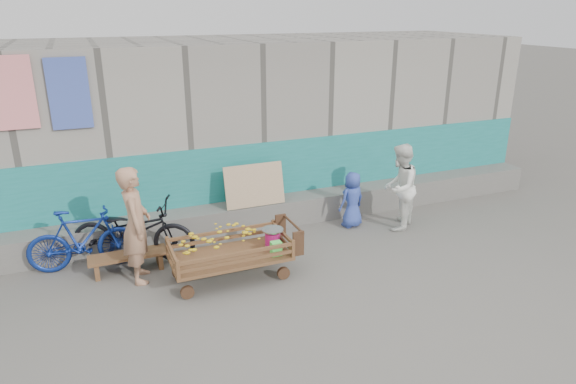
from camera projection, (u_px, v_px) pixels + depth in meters
name	position (u px, v px, depth m)	size (l,w,h in m)	color
ground	(289.00, 299.00, 6.62)	(80.00, 80.00, 0.00)	#605D57
building_wall	(207.00, 124.00, 9.65)	(12.00, 3.50, 3.00)	gray
banana_cart	(228.00, 246.00, 6.94)	(1.75, 0.80, 0.75)	brown
bench	(128.00, 258.00, 7.26)	(1.08, 0.32, 0.27)	brown
vendor_man	(136.00, 225.00, 6.84)	(0.59, 0.39, 1.62)	tan
woman	(400.00, 187.00, 8.51)	(0.71, 0.55, 1.46)	white
child	(352.00, 200.00, 8.66)	(0.47, 0.31, 0.96)	#334AAA
bicycle_dark	(133.00, 231.00, 7.46)	(0.63, 1.80, 0.95)	black
bicycle_blue	(83.00, 239.00, 7.24)	(0.43, 1.52, 0.91)	navy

